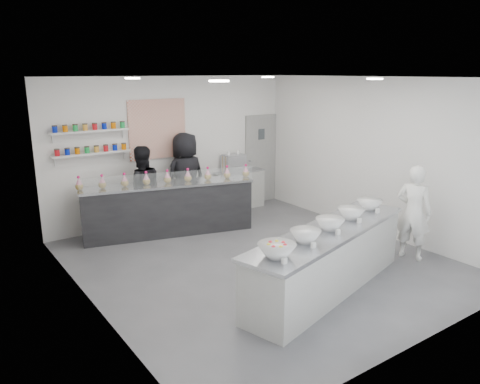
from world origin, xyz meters
The scene contains 26 objects.
floor centered at (0.00, 0.00, 0.00)m, with size 6.00×6.00×0.00m, color #515156.
ceiling centered at (0.00, 0.00, 3.00)m, with size 6.00×6.00×0.00m, color white.
back_wall centered at (0.00, 3.00, 1.50)m, with size 5.50×5.50×0.00m, color white.
left_wall centered at (-2.75, 0.00, 1.50)m, with size 6.00×6.00×0.00m, color white.
right_wall centered at (2.75, 0.00, 1.50)m, with size 6.00×6.00×0.00m, color white.
back_door centered at (2.30, 2.97, 1.05)m, with size 0.88×0.04×2.10m, color gray.
pattern_panel centered at (-0.35, 2.98, 1.95)m, with size 1.25×0.03×1.20m, color #D36143.
jar_shelf_lower centered at (-1.75, 2.90, 1.60)m, with size 1.45×0.22×0.04m, color silver.
jar_shelf_upper centered at (-1.75, 2.90, 2.02)m, with size 1.45×0.22×0.04m, color silver.
preserve_jars centered at (-1.75, 2.88, 1.88)m, with size 1.45×0.10×0.56m, color red, non-canonical shape.
downlight_0 centered at (-1.40, -1.00, 2.98)m, with size 0.24×0.24×0.02m, color white.
downlight_1 centered at (1.40, -1.00, 2.98)m, with size 0.24×0.24×0.02m, color white.
downlight_2 centered at (-1.40, 1.60, 2.98)m, with size 0.24×0.24×0.02m, color white.
downlight_3 centered at (1.40, 1.60, 2.98)m, with size 0.24×0.24×0.02m, color white.
prep_counter centered at (0.19, -1.38, 0.46)m, with size 3.38×0.77×0.92m, color #ABABA6.
back_bar centered at (-0.59, 2.13, 0.51)m, with size 3.28×0.60×1.02m, color black.
sneeze_guard centered at (-0.66, 1.85, 1.16)m, with size 3.23×0.01×0.28m, color white.
espresso_ledge centered at (1.55, 2.78, 0.44)m, with size 1.19×0.38×0.89m, color #ABABA6.
espresso_machine centered at (1.38, 2.78, 1.08)m, with size 0.50×0.34×0.38m, color #93969E.
cup_stacks centered at (1.22, 2.78, 1.08)m, with size 0.24×0.24×0.38m, color #9E8467, non-canonical shape.
prep_bowls centered at (0.19, -1.38, 1.00)m, with size 3.01×0.51×0.16m, color white, non-canonical shape.
label_cards centered at (0.05, -1.89, 0.96)m, with size 2.66×0.04×0.07m, color white, non-canonical shape.
cookie_bags centered at (-0.59, 2.13, 1.15)m, with size 3.34×0.14×0.26m, color pink, non-canonical shape.
woman_prep centered at (2.22, -1.33, 0.80)m, with size 0.59×0.39×1.61m, color white.
staff_left centered at (-0.95, 2.55, 0.86)m, with size 0.83×0.65×1.71m, color black.
staff_right centered at (0.06, 2.60, 0.95)m, with size 0.92×0.60×1.89m, color black.
Camera 1 is at (-4.45, -5.77, 3.09)m, focal length 35.00 mm.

